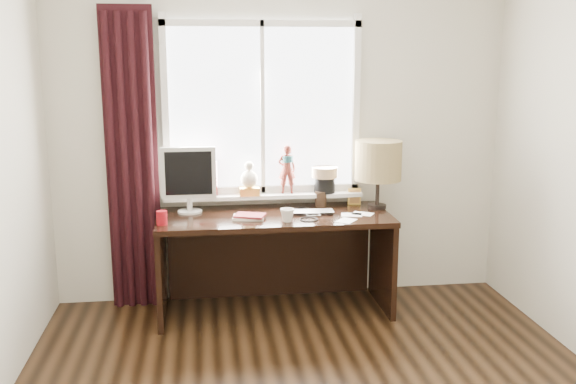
{
  "coord_description": "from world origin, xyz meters",
  "views": [
    {
      "loc": [
        -0.61,
        -2.9,
        1.9
      ],
      "look_at": [
        -0.05,
        1.25,
        1.0
      ],
      "focal_mm": 40.0,
      "sensor_mm": 36.0,
      "label": 1
    }
  ],
  "objects": [
    {
      "name": "brush_holder",
      "position": [
        0.29,
        1.84,
        0.81
      ],
      "size": [
        0.09,
        0.09,
        0.25
      ],
      "color": "black",
      "rests_on": "desk"
    },
    {
      "name": "mug",
      "position": [
        -0.03,
        1.42,
        0.8
      ],
      "size": [
        0.13,
        0.13,
        0.1
      ],
      "primitive_type": "imported",
      "rotation": [
        0.0,
        0.0,
        0.4
      ],
      "color": "white",
      "rests_on": "desk"
    },
    {
      "name": "desk_cables",
      "position": [
        0.13,
        1.6,
        0.75
      ],
      "size": [
        0.19,
        0.47,
        0.01
      ],
      "color": "black",
      "rests_on": "desk"
    },
    {
      "name": "notebook_stack",
      "position": [
        -0.29,
        1.54,
        0.77
      ],
      "size": [
        0.25,
        0.21,
        0.03
      ],
      "color": "beige",
      "rests_on": "desk"
    },
    {
      "name": "red_cup",
      "position": [
        -0.9,
        1.45,
        0.8
      ],
      "size": [
        0.07,
        0.07,
        0.1
      ],
      "primitive_type": "cylinder",
      "color": "maroon",
      "rests_on": "desk"
    },
    {
      "name": "curtain",
      "position": [
        -1.13,
        1.91,
        1.12
      ],
      "size": [
        0.38,
        0.09,
        2.25
      ],
      "color": "black",
      "rests_on": "floor"
    },
    {
      "name": "window",
      "position": [
        -0.14,
        1.95,
        1.3
      ],
      "size": [
        1.52,
        0.21,
        1.4
      ],
      "color": "white",
      "rests_on": "ground"
    },
    {
      "name": "monitor",
      "position": [
        -0.72,
        1.78,
        1.03
      ],
      "size": [
        0.4,
        0.18,
        0.49
      ],
      "color": "beige",
      "rests_on": "desk"
    },
    {
      "name": "desk",
      "position": [
        -0.1,
        1.73,
        0.51
      ],
      "size": [
        1.7,
        0.7,
        0.75
      ],
      "color": "black",
      "rests_on": "floor"
    },
    {
      "name": "icon_frame",
      "position": [
        0.56,
        1.87,
        0.81
      ],
      "size": [
        0.1,
        0.04,
        0.13
      ],
      "color": "gold",
      "rests_on": "desk"
    },
    {
      "name": "wall_back",
      "position": [
        0.0,
        2.0,
        1.3
      ],
      "size": [
        3.5,
        0.0,
        2.6
      ],
      "primitive_type": "cube",
      "rotation": [
        1.57,
        0.0,
        0.0
      ],
      "color": "beige",
      "rests_on": "ground"
    },
    {
      "name": "table_lamp",
      "position": [
        0.7,
        1.73,
        1.11
      ],
      "size": [
        0.35,
        0.35,
        0.52
      ],
      "color": "black",
      "rests_on": "desk"
    },
    {
      "name": "loose_papers",
      "position": [
        0.46,
        1.5,
        0.75
      ],
      "size": [
        0.35,
        0.36,
        0.0
      ],
      "color": "white",
      "rests_on": "desk"
    },
    {
      "name": "laptop",
      "position": [
        0.18,
        1.62,
        0.76
      ],
      "size": [
        0.33,
        0.22,
        0.03
      ],
      "primitive_type": "imported",
      "rotation": [
        0.0,
        0.0,
        -0.06
      ],
      "color": "silver",
      "rests_on": "desk"
    }
  ]
}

